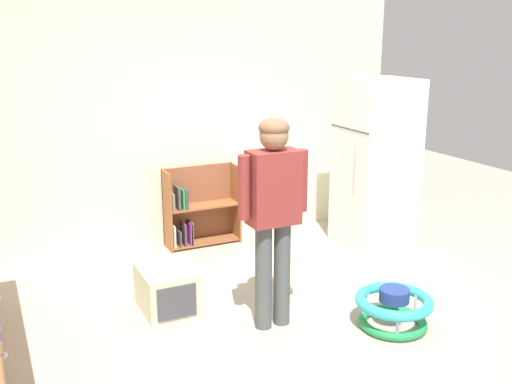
{
  "coord_description": "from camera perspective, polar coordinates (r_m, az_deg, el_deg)",
  "views": [
    {
      "loc": [
        -1.86,
        -3.55,
        2.24
      ],
      "look_at": [
        0.02,
        0.4,
        1.03
      ],
      "focal_mm": 40.95,
      "sensor_mm": 36.0,
      "label": 1
    }
  ],
  "objects": [
    {
      "name": "pet_carrier",
      "position": [
        4.96,
        -8.72,
        -9.36
      ],
      "size": [
        0.42,
        0.55,
        0.36
      ],
      "color": "beige",
      "rests_on": "ground"
    },
    {
      "name": "bookshelf",
      "position": [
        6.33,
        -5.82,
        -1.86
      ],
      "size": [
        0.8,
        0.28,
        0.85
      ],
      "color": "brown",
      "rests_on": "ground"
    },
    {
      "name": "baby_walker",
      "position": [
        4.76,
        13.28,
        -10.97
      ],
      "size": [
        0.6,
        0.6,
        0.32
      ],
      "color": "#218945",
      "rests_on": "ground"
    },
    {
      "name": "standing_person",
      "position": [
        4.36,
        1.71,
        -1.17
      ],
      "size": [
        0.57,
        0.23,
        1.64
      ],
      "color": "#4A4E4D",
      "rests_on": "ground"
    },
    {
      "name": "back_wall",
      "position": [
        6.23,
        -7.89,
        7.05
      ],
      "size": [
        5.2,
        0.06,
        2.7
      ],
      "primitive_type": "cube",
      "color": "#ECE5C0",
      "rests_on": "ground"
    },
    {
      "name": "refrigerator",
      "position": [
        6.32,
        11.6,
        2.76
      ],
      "size": [
        0.73,
        0.68,
        1.78
      ],
      "color": "white",
      "rests_on": "ground"
    },
    {
      "name": "ground_plane",
      "position": [
        4.59,
        1.97,
        -13.81
      ],
      "size": [
        12.0,
        12.0,
        0.0
      ],
      "primitive_type": "plane",
      "color": "#A99B8A",
      "rests_on": "ground"
    }
  ]
}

